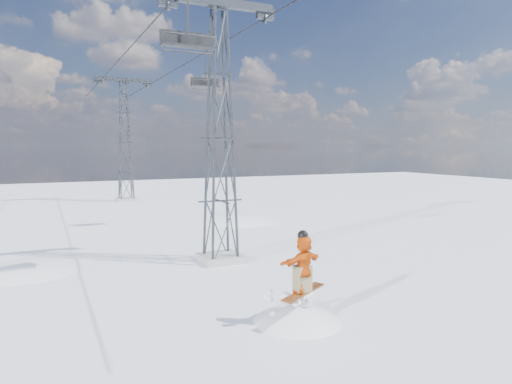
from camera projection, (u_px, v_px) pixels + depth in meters
ground at (294, 328)px, 12.96m from camera, size 120.00×120.00×0.00m
snow_terrain at (76, 364)px, 31.02m from camera, size 39.00×37.00×22.00m
lift_tower_near at (220, 139)px, 19.96m from camera, size 5.20×1.80×11.43m
lift_tower_far at (125, 143)px, 42.47m from camera, size 5.20×1.80×11.43m
haul_cables at (157, 59)px, 29.78m from camera, size 4.46×51.00×0.06m
snowboarder_jump at (297, 374)px, 13.64m from camera, size 4.40×4.40×6.73m
lift_chair_near at (188, 41)px, 16.29m from camera, size 1.95×0.56×2.42m
lift_chair_mid at (206, 83)px, 27.95m from camera, size 1.83×0.53×2.27m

